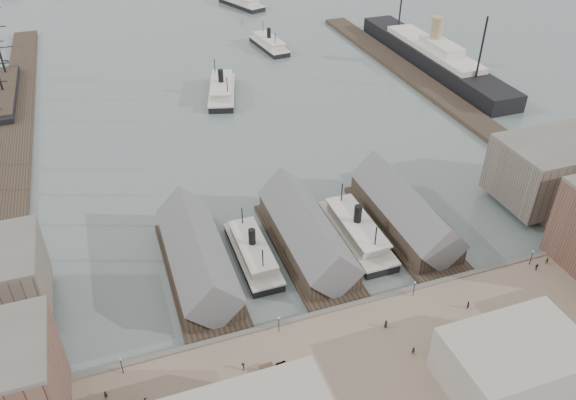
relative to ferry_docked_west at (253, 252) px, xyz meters
name	(u,v)px	position (x,y,z in m)	size (l,w,h in m)	color
ground	(334,297)	(13.00, -17.90, -2.14)	(900.00, 900.00, 0.00)	#525F5D
quay	(377,364)	(13.00, -37.90, -1.14)	(180.00, 30.00, 2.00)	#7A6652
seawall	(344,310)	(13.00, -23.10, -0.99)	(180.00, 1.20, 2.30)	#59544C
west_wharf	(16,137)	(-55.00, 82.10, -1.34)	(10.00, 220.00, 1.60)	#2D231C
east_wharf	(429,88)	(91.00, 72.10, -1.34)	(10.00, 180.00, 1.60)	#2D231C
ferry_shed_west	(198,259)	(-13.00, -1.02, 2.50)	(14.00, 42.00, 12.60)	#2D231C
ferry_shed_center	(307,235)	(13.00, -1.02, 2.50)	(14.00, 42.00, 12.60)	#2D231C
ferry_shed_east	(404,213)	(39.00, -1.02, 2.50)	(14.00, 42.00, 12.60)	#2D231C
warehouse_east_back	(553,170)	(81.00, -2.90, 7.36)	(28.00, 20.00, 15.00)	#60564C
street_bldg_center	(514,363)	(33.00, -49.90, 4.86)	(24.00, 16.00, 10.00)	gray
lamp_post_far_w	(121,363)	(-32.00, -24.90, 2.57)	(0.44, 0.44, 3.92)	black
lamp_post_near_w	(279,322)	(-2.00, -24.90, 2.57)	(0.44, 0.44, 3.92)	black
lamp_post_near_e	(414,286)	(28.00, -24.90, 2.57)	(0.44, 0.44, 3.92)	black
lamp_post_far_e	(532,255)	(58.00, -24.90, 2.57)	(0.44, 0.44, 3.92)	black
ferry_docked_west	(253,252)	(0.00, 0.00, 0.00)	(7.68, 25.60, 9.14)	black
ferry_docked_east	(356,231)	(26.00, -1.11, 0.29)	(8.72, 29.06, 10.38)	black
ferry_open_near	(222,90)	(15.62, 92.69, 0.39)	(16.83, 31.60, 10.81)	black
ferry_open_mid	(269,44)	(47.78, 135.54, 0.13)	(11.25, 27.95, 9.71)	black
ferry_open_far	(241,2)	(54.12, 203.86, 0.45)	(19.69, 32.22, 11.05)	black
sailing_ship_mid	(4,93)	(-59.88, 115.68, 0.44)	(8.76, 50.59, 35.99)	black
ocean_steamer	(433,56)	(105.00, 93.39, 2.16)	(13.69, 100.03, 20.01)	black
horse_cart_center	(277,366)	(-5.30, -33.35, 0.72)	(5.01, 1.71, 1.73)	black
horse_cart_right	(449,345)	(27.23, -39.55, 0.62)	(4.75, 2.92, 1.45)	black
pedestrian_0	(106,395)	(-35.34, -29.41, 0.72)	(0.63, 0.46, 1.72)	black
pedestrian_2	(243,367)	(-11.14, -31.55, 0.73)	(1.13, 0.65, 1.75)	black
pedestrian_4	(386,324)	(18.32, -30.96, 0.76)	(0.88, 0.57, 1.81)	black
pedestrian_5	(413,350)	(20.07, -38.65, 0.74)	(0.64, 0.47, 1.76)	black
pedestrian_6	(468,305)	(36.64, -31.90, 0.74)	(0.86, 0.67, 1.77)	black
pedestrian_7	(525,319)	(45.29, -38.94, 0.67)	(1.05, 0.60, 1.63)	black
pedestrian_8	(537,267)	(58.10, -26.94, 0.73)	(1.03, 0.43, 1.75)	black
pedestrian_10	(547,261)	(61.77, -25.90, 0.65)	(0.77, 0.60, 1.59)	black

